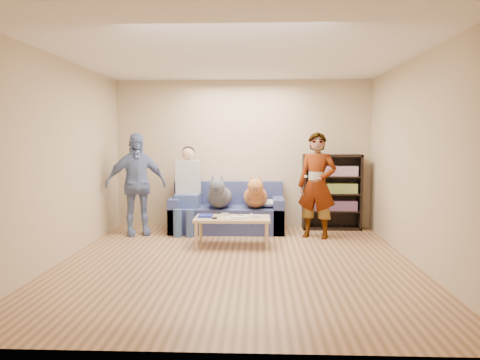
{
  "coord_description": "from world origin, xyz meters",
  "views": [
    {
      "loc": [
        0.28,
        -5.79,
        1.56
      ],
      "look_at": [
        0.0,
        1.2,
        0.95
      ],
      "focal_mm": 35.0,
      "sensor_mm": 36.0,
      "label": 1
    }
  ],
  "objects_px": {
    "dog_tan": "(256,195)",
    "coffee_table": "(232,220)",
    "camera_silver": "(225,214)",
    "dog_gray": "(219,195)",
    "person_seated": "(188,186)",
    "sofa": "(228,214)",
    "person_standing_left": "(136,184)",
    "bookshelf": "(332,190)",
    "notebook_blue": "(206,216)",
    "person_standing_right": "(317,185)"
  },
  "relations": [
    {
      "from": "person_standing_right",
      "to": "dog_tan",
      "type": "relative_size",
      "value": 1.44
    },
    {
      "from": "person_standing_right",
      "to": "camera_silver",
      "type": "height_order",
      "value": "person_standing_right"
    },
    {
      "from": "person_standing_left",
      "to": "person_seated",
      "type": "distance_m",
      "value": 0.85
    },
    {
      "from": "person_standing_left",
      "to": "bookshelf",
      "type": "bearing_deg",
      "value": -12.02
    },
    {
      "from": "sofa",
      "to": "bookshelf",
      "type": "xyz_separation_m",
      "value": [
        1.8,
        0.23,
        0.4
      ]
    },
    {
      "from": "person_standing_right",
      "to": "dog_gray",
      "type": "height_order",
      "value": "person_standing_right"
    },
    {
      "from": "dog_gray",
      "to": "bookshelf",
      "type": "bearing_deg",
      "value": 13.89
    },
    {
      "from": "dog_tan",
      "to": "coffee_table",
      "type": "bearing_deg",
      "value": -109.21
    },
    {
      "from": "person_standing_right",
      "to": "person_standing_left",
      "type": "distance_m",
      "value": 2.92
    },
    {
      "from": "person_seated",
      "to": "coffee_table",
      "type": "relative_size",
      "value": 1.34
    },
    {
      "from": "person_seated",
      "to": "dog_tan",
      "type": "relative_size",
      "value": 1.26
    },
    {
      "from": "sofa",
      "to": "coffee_table",
      "type": "relative_size",
      "value": 1.73
    },
    {
      "from": "person_seated",
      "to": "dog_tan",
      "type": "height_order",
      "value": "person_seated"
    },
    {
      "from": "bookshelf",
      "to": "dog_tan",
      "type": "bearing_deg",
      "value": -162.84
    },
    {
      "from": "person_seated",
      "to": "notebook_blue",
      "type": "bearing_deg",
      "value": -66.58
    },
    {
      "from": "dog_gray",
      "to": "coffee_table",
      "type": "height_order",
      "value": "dog_gray"
    },
    {
      "from": "coffee_table",
      "to": "bookshelf",
      "type": "relative_size",
      "value": 0.85
    },
    {
      "from": "notebook_blue",
      "to": "sofa",
      "type": "relative_size",
      "value": 0.14
    },
    {
      "from": "person_standing_right",
      "to": "camera_silver",
      "type": "xyz_separation_m",
      "value": [
        -1.42,
        -0.5,
        -0.39
      ]
    },
    {
      "from": "sofa",
      "to": "coffee_table",
      "type": "distance_m",
      "value": 1.14
    },
    {
      "from": "person_standing_right",
      "to": "sofa",
      "type": "height_order",
      "value": "person_standing_right"
    },
    {
      "from": "dog_gray",
      "to": "bookshelf",
      "type": "distance_m",
      "value": 1.98
    },
    {
      "from": "person_standing_left",
      "to": "sofa",
      "type": "relative_size",
      "value": 0.88
    },
    {
      "from": "dog_tan",
      "to": "bookshelf",
      "type": "relative_size",
      "value": 0.89
    },
    {
      "from": "dog_gray",
      "to": "person_standing_left",
      "type": "bearing_deg",
      "value": -173.53
    },
    {
      "from": "sofa",
      "to": "coffee_table",
      "type": "xyz_separation_m",
      "value": [
        0.15,
        -1.13,
        0.09
      ]
    },
    {
      "from": "person_seated",
      "to": "coffee_table",
      "type": "distance_m",
      "value": 1.35
    },
    {
      "from": "person_standing_left",
      "to": "camera_silver",
      "type": "height_order",
      "value": "person_standing_left"
    },
    {
      "from": "coffee_table",
      "to": "sofa",
      "type": "bearing_deg",
      "value": 97.45
    },
    {
      "from": "camera_silver",
      "to": "coffee_table",
      "type": "distance_m",
      "value": 0.18
    },
    {
      "from": "person_standing_left",
      "to": "bookshelf",
      "type": "height_order",
      "value": "person_standing_left"
    },
    {
      "from": "person_seated",
      "to": "coffee_table",
      "type": "height_order",
      "value": "person_seated"
    },
    {
      "from": "person_seated",
      "to": "coffee_table",
      "type": "bearing_deg",
      "value": -50.94
    },
    {
      "from": "camera_silver",
      "to": "dog_gray",
      "type": "xyz_separation_m",
      "value": [
        -0.15,
        0.77,
        0.19
      ]
    },
    {
      "from": "notebook_blue",
      "to": "person_seated",
      "type": "bearing_deg",
      "value": 113.42
    },
    {
      "from": "sofa",
      "to": "dog_tan",
      "type": "bearing_deg",
      "value": -19.98
    },
    {
      "from": "camera_silver",
      "to": "sofa",
      "type": "relative_size",
      "value": 0.06
    },
    {
      "from": "notebook_blue",
      "to": "coffee_table",
      "type": "height_order",
      "value": "notebook_blue"
    },
    {
      "from": "dog_tan",
      "to": "coffee_table",
      "type": "xyz_separation_m",
      "value": [
        -0.33,
        -0.95,
        -0.26
      ]
    },
    {
      "from": "notebook_blue",
      "to": "camera_silver",
      "type": "relative_size",
      "value": 2.36
    },
    {
      "from": "notebook_blue",
      "to": "dog_tan",
      "type": "height_order",
      "value": "dog_tan"
    },
    {
      "from": "camera_silver",
      "to": "dog_gray",
      "type": "relative_size",
      "value": 0.09
    },
    {
      "from": "person_standing_left",
      "to": "person_seated",
      "type": "height_order",
      "value": "person_standing_left"
    },
    {
      "from": "person_standing_right",
      "to": "person_seated",
      "type": "relative_size",
      "value": 1.14
    },
    {
      "from": "person_standing_left",
      "to": "sofa",
      "type": "height_order",
      "value": "person_standing_left"
    },
    {
      "from": "person_standing_right",
      "to": "notebook_blue",
      "type": "height_order",
      "value": "person_standing_right"
    },
    {
      "from": "notebook_blue",
      "to": "dog_gray",
      "type": "bearing_deg",
      "value": 81.01
    },
    {
      "from": "person_seated",
      "to": "camera_silver",
      "type": "bearing_deg",
      "value": -51.84
    },
    {
      "from": "camera_silver",
      "to": "person_seated",
      "type": "bearing_deg",
      "value": 128.16
    },
    {
      "from": "notebook_blue",
      "to": "bookshelf",
      "type": "relative_size",
      "value": 0.2
    }
  ]
}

